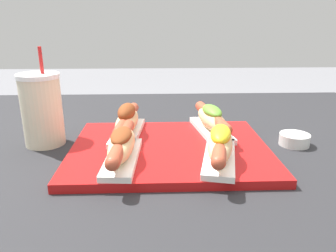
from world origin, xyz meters
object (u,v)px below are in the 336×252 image
hot_dog_2 (126,121)px  sauce_bowl (293,139)px  serving_tray (168,149)px  hot_dog_0 (120,146)px  hot_dog_1 (219,145)px  hot_dog_3 (210,120)px  drink_cup (41,110)px

hot_dog_2 → sauce_bowl: bearing=-5.2°
serving_tray → hot_dog_0: 0.13m
hot_dog_1 → hot_dog_2: 0.25m
hot_dog_1 → hot_dog_0: bearing=178.5°
hot_dog_0 → hot_dog_3: hot_dog_3 is taller
hot_dog_2 → sauce_bowl: 0.40m
serving_tray → hot_dog_3: 0.14m
drink_cup → hot_dog_1: bearing=-21.0°
hot_dog_3 → drink_cup: (-0.40, -0.01, 0.03)m
hot_dog_2 → hot_dog_3: bearing=2.4°
hot_dog_2 → drink_cup: size_ratio=0.99×
hot_dog_3 → sauce_bowl: size_ratio=3.21×
sauce_bowl → drink_cup: 0.60m
serving_tray → hot_dog_3: size_ratio=1.93×
hot_dog_3 → drink_cup: size_ratio=0.98×
hot_dog_3 → sauce_bowl: (0.19, -0.05, -0.04)m
sauce_bowl → hot_dog_2: bearing=174.8°
serving_tray → drink_cup: size_ratio=1.89×
hot_dog_0 → drink_cup: bearing=143.7°
hot_dog_2 → hot_dog_3: size_ratio=1.01×
hot_dog_1 → hot_dog_3: size_ratio=0.99×
hot_dog_1 → sauce_bowl: hot_dog_1 is taller
hot_dog_0 → drink_cup: drink_cup is taller
hot_dog_0 → hot_dog_2: 0.15m
hot_dog_3 → hot_dog_2: bearing=-177.6°
drink_cup → serving_tray: bearing=-13.2°
serving_tray → hot_dog_0: size_ratio=1.91×
hot_dog_0 → sauce_bowl: 0.42m
hot_dog_1 → hot_dog_2: size_ratio=0.98×
hot_dog_0 → hot_dog_2: hot_dog_2 is taller
serving_tray → sauce_bowl: sauce_bowl is taller
hot_dog_1 → hot_dog_3: bearing=86.3°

